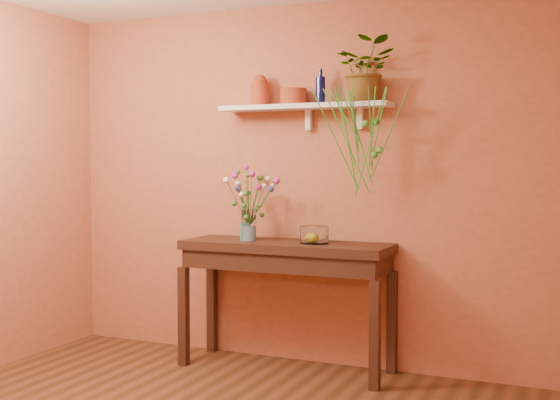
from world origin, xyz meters
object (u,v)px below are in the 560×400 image
Objects in this scene: terracotta_jug at (260,91)px; spider_plant at (366,70)px; bouquet at (251,189)px; blue_bottle at (320,90)px; sideboard at (286,261)px; glass_vase at (249,227)px; glass_bowl at (314,235)px.

terracotta_jug is 0.85m from spider_plant.
blue_bottle is at bearing 18.52° from bouquet.
bouquet is at bearing -161.48° from blue_bottle.
glass_vase is at bearing -175.78° from sideboard.
glass_vase is 1.12× the size of glass_bowl.
sideboard is 0.37m from glass_vase.
spider_plant is (0.56, 0.12, 1.36)m from sideboard.
blue_bottle is 0.89m from bouquet.
sideboard is at bearing 4.22° from glass_vase.
glass_bowl is (0.50, 0.01, -0.33)m from bouquet.
bouquet reaches higher than glass_bowl.
sideboard is 1.48m from spider_plant.
sideboard is 7.49× the size of glass_bowl.
blue_bottle is at bearing 35.87° from sideboard.
terracotta_jug is at bearing 177.49° from spider_plant.
glass_bowl is (0.51, 0.02, -0.04)m from glass_vase.
blue_bottle is at bearing 175.27° from spider_plant.
glass_bowl reaches higher than sideboard.
bouquet is at bearing 35.59° from glass_vase.
bouquet is (0.01, 0.01, 0.28)m from glass_vase.
spider_plant is 1.42m from glass_vase.
bouquet is at bearing -178.61° from glass_bowl.
terracotta_jug is 1.03m from glass_vase.
glass_vase is at bearing -177.58° from glass_bowl.
spider_plant is at bearing 12.23° from sideboard.
blue_bottle is at bearing 19.04° from glass_vase.
spider_plant is 2.17× the size of glass_bowl.
glass_bowl is at bearing -17.44° from terracotta_jug.
terracotta_jug is at bearing 91.84° from bouquet.
terracotta_jug is 1.18m from glass_bowl.
glass_vase is 0.28m from bouquet.
spider_plant reaches higher than sideboard.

